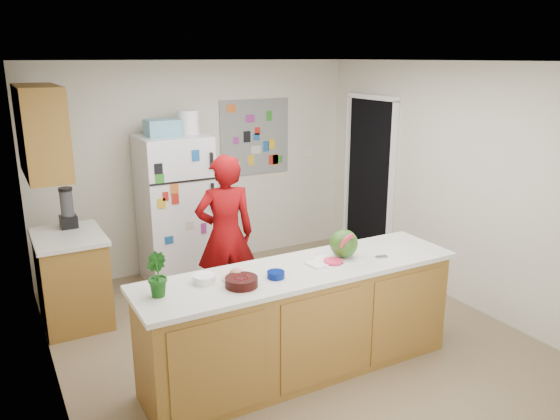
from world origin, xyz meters
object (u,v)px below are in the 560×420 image
person (225,235)px  cherry_bowl (241,282)px  refrigerator (175,210)px  watermelon (344,243)px

person → cherry_bowl: person is taller
refrigerator → cherry_bowl: bearing=-97.3°
refrigerator → watermelon: size_ratio=7.24×
person → watermelon: bearing=120.8°
watermelon → cherry_bowl: size_ratio=0.97×
refrigerator → person: refrigerator is taller
watermelon → cherry_bowl: watermelon is taller
refrigerator → person: 1.06m
person → cherry_bowl: (-0.48, -1.43, 0.14)m
person → watermelon: 1.43m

